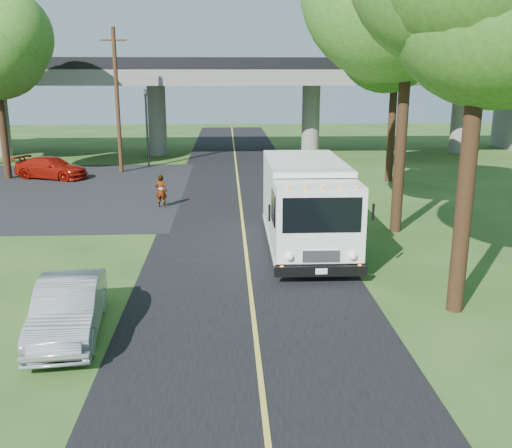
{
  "coord_description": "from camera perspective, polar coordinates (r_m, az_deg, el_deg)",
  "views": [
    {
      "loc": [
        -0.65,
        -13.13,
        6.26
      ],
      "look_at": [
        0.25,
        4.37,
        1.6
      ],
      "focal_mm": 40.0,
      "sensor_mm": 36.0,
      "label": 1
    }
  ],
  "objects": [
    {
      "name": "utility_pole",
      "position": [
        37.79,
        -13.71,
        11.95
      ],
      "size": [
        1.6,
        0.26,
        9.0
      ],
      "color": "#472D19",
      "rests_on": "ground"
    },
    {
      "name": "road",
      "position": [
        23.97,
        -1.3,
        -0.23
      ],
      "size": [
        7.0,
        90.0,
        0.02
      ],
      "primitive_type": "cube",
      "color": "black",
      "rests_on": "ground"
    },
    {
      "name": "pedestrian",
      "position": [
        27.65,
        -9.47,
        3.27
      ],
      "size": [
        0.64,
        0.48,
        1.57
      ],
      "primitive_type": "imported",
      "rotation": [
        0.0,
        0.0,
        2.95
      ],
      "color": "gray",
      "rests_on": "ground"
    },
    {
      "name": "ground",
      "position": [
        14.56,
        -0.11,
        -10.57
      ],
      "size": [
        120.0,
        120.0,
        0.0
      ],
      "primitive_type": "plane",
      "color": "#27491A",
      "rests_on": "ground"
    },
    {
      "name": "lane_line",
      "position": [
        23.96,
        -1.3,
        -0.19
      ],
      "size": [
        0.12,
        90.0,
        0.01
      ],
      "primitive_type": "cube",
      "color": "gold",
      "rests_on": "road"
    },
    {
      "name": "step_van",
      "position": [
        20.64,
        5.06,
        2.14
      ],
      "size": [
        2.85,
        7.59,
        3.18
      ],
      "rotation": [
        0.0,
        0.0,
        -0.01
      ],
      "color": "white",
      "rests_on": "ground"
    },
    {
      "name": "overpass",
      "position": [
        45.17,
        -2.19,
        12.71
      ],
      "size": [
        54.0,
        10.0,
        7.3
      ],
      "color": "slate",
      "rests_on": "ground"
    },
    {
      "name": "silver_sedan",
      "position": [
        14.79,
        -18.25,
        -8.03
      ],
      "size": [
        1.9,
        4.31,
        1.38
      ],
      "primitive_type": "imported",
      "rotation": [
        0.0,
        0.0,
        0.11
      ],
      "color": "#95999E",
      "rests_on": "ground"
    },
    {
      "name": "tree_right_far",
      "position": [
        34.47,
        14.36,
        17.84
      ],
      "size": [
        5.77,
        5.67,
        10.99
      ],
      "color": "#382314",
      "rests_on": "ground"
    },
    {
      "name": "parking_lot",
      "position": [
        33.39,
        -20.99,
        3.09
      ],
      "size": [
        16.0,
        18.0,
        0.01
      ],
      "primitive_type": "cube",
      "color": "black",
      "rests_on": "ground"
    },
    {
      "name": "red_sedan",
      "position": [
        37.03,
        -19.78,
        5.31
      ],
      "size": [
        4.91,
        3.28,
        1.32
      ],
      "primitive_type": "imported",
      "rotation": [
        0.0,
        0.0,
        1.22
      ],
      "color": "maroon",
      "rests_on": "ground"
    },
    {
      "name": "traffic_signal",
      "position": [
        39.61,
        -10.89,
        10.19
      ],
      "size": [
        0.18,
        0.22,
        5.2
      ],
      "color": "black",
      "rests_on": "ground"
    }
  ]
}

